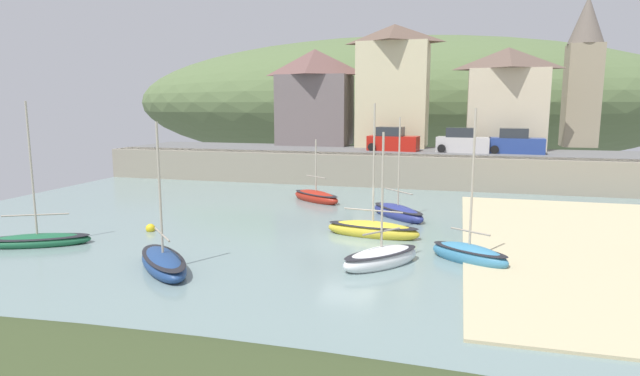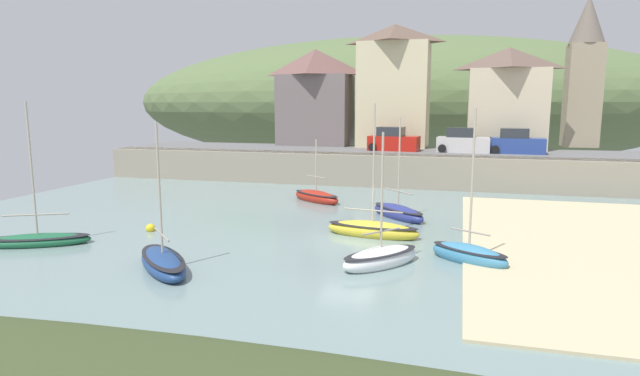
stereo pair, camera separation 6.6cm
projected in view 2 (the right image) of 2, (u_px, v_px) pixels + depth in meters
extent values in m
cube|color=gray|center=(348.00, 243.00, 23.56)|extent=(48.00, 40.00, 0.06)
cube|color=gray|center=(395.00, 171.00, 39.56)|extent=(48.00, 2.40, 2.40)
cube|color=#606060|center=(401.00, 151.00, 42.90)|extent=(48.00, 9.00, 0.10)
ellipsoid|color=#54693E|center=(397.00, 103.00, 76.31)|extent=(80.00, 44.00, 18.32)
cube|color=slate|center=(316.00, 110.00, 48.90)|extent=(6.57, 4.37, 6.45)
pyramid|color=brown|center=(315.00, 62.00, 48.20)|extent=(6.87, 4.67, 2.36)
cube|color=beige|center=(394.00, 95.00, 46.79)|extent=(6.08, 4.93, 9.13)
pyramid|color=brown|center=(395.00, 34.00, 45.93)|extent=(6.38, 5.23, 1.63)
cube|color=beige|center=(506.00, 109.00, 44.49)|extent=(6.29, 4.84, 6.70)
pyramid|color=brown|center=(509.00, 58.00, 43.81)|extent=(6.59, 5.14, 1.81)
cube|color=gray|center=(582.00, 96.00, 46.39)|extent=(2.80, 2.80, 9.01)
cone|color=#665B51|center=(588.00, 20.00, 45.34)|extent=(3.00, 3.00, 4.12)
ellipsoid|color=navy|center=(398.00, 213.00, 28.71)|extent=(3.73, 3.81, 0.92)
ellipsoid|color=black|center=(398.00, 209.00, 28.67)|extent=(3.65, 3.73, 0.12)
cylinder|color=#B2A893|center=(399.00, 161.00, 28.25)|extent=(0.09, 0.09, 4.81)
cylinder|color=gray|center=(398.00, 191.00, 28.52)|extent=(1.72, 1.79, 0.07)
ellipsoid|color=teal|center=(469.00, 256.00, 20.64)|extent=(3.40, 2.69, 0.94)
ellipsoid|color=black|center=(469.00, 249.00, 20.60)|extent=(3.33, 2.63, 0.12)
cylinder|color=#B2A893|center=(472.00, 178.00, 20.14)|extent=(0.09, 0.09, 5.32)
cylinder|color=gray|center=(470.00, 232.00, 20.48)|extent=(1.50, 0.97, 0.07)
ellipsoid|color=navy|center=(163.00, 263.00, 19.70)|extent=(3.97, 4.01, 0.87)
ellipsoid|color=black|center=(163.00, 257.00, 19.66)|extent=(3.89, 3.93, 0.12)
cylinder|color=#B2A893|center=(159.00, 188.00, 19.24)|extent=(0.09, 0.09, 4.90)
cylinder|color=gray|center=(162.00, 234.00, 19.51)|extent=(1.65, 1.68, 0.07)
ellipsoid|color=#1C5C39|center=(38.00, 241.00, 23.15)|extent=(4.57, 3.16, 0.66)
ellipsoid|color=black|center=(38.00, 237.00, 23.12)|extent=(4.48, 3.10, 0.12)
cylinder|color=#B2A893|center=(32.00, 169.00, 22.63)|extent=(0.09, 0.09, 5.82)
cylinder|color=gray|center=(36.00, 215.00, 22.96)|extent=(2.49, 1.29, 0.07)
ellipsoid|color=white|center=(381.00, 259.00, 20.17)|extent=(3.26, 3.61, 0.96)
ellipsoid|color=black|center=(381.00, 253.00, 20.13)|extent=(3.20, 3.53, 0.12)
cylinder|color=#B2A893|center=(382.00, 191.00, 19.75)|extent=(0.09, 0.09, 4.43)
cylinder|color=gray|center=(381.00, 231.00, 20.00)|extent=(1.25, 1.51, 0.07)
ellipsoid|color=gold|center=(373.00, 231.00, 24.72)|extent=(4.61, 1.79, 0.93)
ellipsoid|color=black|center=(373.00, 225.00, 24.68)|extent=(4.52, 1.76, 0.12)
cylinder|color=#B2A893|center=(374.00, 163.00, 24.20)|extent=(0.09, 0.09, 5.51)
cylinder|color=gray|center=(373.00, 210.00, 24.56)|extent=(2.85, 0.42, 0.07)
ellipsoid|color=#A12316|center=(316.00, 197.00, 33.56)|extent=(3.98, 3.23, 0.91)
ellipsoid|color=black|center=(316.00, 194.00, 33.52)|extent=(3.90, 3.16, 0.12)
cylinder|color=#B2A893|center=(316.00, 165.00, 33.22)|extent=(0.09, 0.09, 3.29)
cylinder|color=gray|center=(316.00, 177.00, 33.34)|extent=(1.58, 1.09, 0.07)
cube|color=#B11A12|center=(394.00, 143.00, 42.97)|extent=(4.27, 2.16, 1.20)
cube|color=#282D33|center=(391.00, 132.00, 42.88)|extent=(2.26, 1.73, 0.80)
cylinder|color=black|center=(415.00, 146.00, 43.35)|extent=(0.64, 0.22, 0.64)
cylinder|color=black|center=(413.00, 148.00, 41.82)|extent=(0.64, 0.22, 0.64)
cylinder|color=black|center=(375.00, 145.00, 44.20)|extent=(0.64, 0.22, 0.64)
cylinder|color=black|center=(372.00, 147.00, 42.68)|extent=(0.64, 0.22, 0.64)
cube|color=beige|center=(464.00, 145.00, 41.52)|extent=(4.26, 2.13, 1.20)
cube|color=#282D33|center=(461.00, 133.00, 41.43)|extent=(2.25, 1.72, 0.80)
cylinder|color=black|center=(485.00, 148.00, 41.90)|extent=(0.64, 0.22, 0.64)
cylinder|color=black|center=(486.00, 149.00, 40.38)|extent=(0.64, 0.22, 0.64)
cylinder|color=black|center=(443.00, 147.00, 42.75)|extent=(0.64, 0.22, 0.64)
cylinder|color=black|center=(442.00, 148.00, 41.23)|extent=(0.64, 0.22, 0.64)
cube|color=navy|center=(517.00, 146.00, 40.48)|extent=(4.20, 1.95, 1.20)
cube|color=#282D33|center=(514.00, 133.00, 40.40)|extent=(2.19, 1.62, 0.80)
cylinder|color=black|center=(538.00, 149.00, 40.86)|extent=(0.64, 0.22, 0.64)
cylinder|color=black|center=(541.00, 151.00, 39.34)|extent=(0.64, 0.22, 0.64)
cylinder|color=black|center=(494.00, 148.00, 41.72)|extent=(0.64, 0.22, 0.64)
cylinder|color=black|center=(495.00, 150.00, 40.19)|extent=(0.64, 0.22, 0.64)
sphere|color=yellow|center=(151.00, 228.00, 25.70)|extent=(0.46, 0.46, 0.46)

